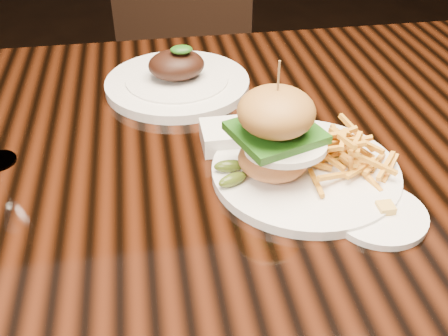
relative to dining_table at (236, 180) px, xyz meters
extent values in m
cube|color=black|center=(0.00, 0.00, 0.06)|extent=(1.60, 0.90, 0.04)
cylinder|color=white|center=(0.08, -0.10, 0.08)|extent=(0.27, 0.27, 0.01)
ellipsoid|color=#955B30|center=(0.03, -0.10, 0.11)|extent=(0.10, 0.10, 0.05)
ellipsoid|color=silver|center=(0.05, -0.12, 0.14)|extent=(0.11, 0.09, 0.01)
ellipsoid|color=orange|center=(0.07, -0.13, 0.15)|extent=(0.02, 0.02, 0.01)
cube|color=#286018|center=(0.03, -0.10, 0.15)|extent=(0.14, 0.14, 0.01)
ellipsoid|color=brown|center=(0.03, -0.10, 0.19)|extent=(0.11, 0.11, 0.06)
cylinder|color=olive|center=(0.03, -0.10, 0.22)|extent=(0.00, 0.00, 0.08)
ellipsoid|color=#354713|center=(-0.03, -0.13, 0.10)|extent=(0.05, 0.03, 0.02)
ellipsoid|color=#354713|center=(-0.03, -0.09, 0.10)|extent=(0.04, 0.02, 0.02)
cylinder|color=white|center=(0.15, -0.21, 0.08)|extent=(0.13, 0.13, 0.01)
cube|color=gold|center=(0.16, -0.21, 0.09)|extent=(0.02, 0.02, 0.01)
cube|color=silver|center=(0.14, -0.19, 0.09)|extent=(0.08, 0.09, 0.00)
cube|color=white|center=(-0.02, 0.00, 0.09)|extent=(0.07, 0.07, 0.03)
cylinder|color=white|center=(-0.08, 0.20, 0.09)|extent=(0.27, 0.27, 0.02)
cylinder|color=white|center=(-0.08, 0.20, 0.09)|extent=(0.19, 0.19, 0.02)
ellipsoid|color=black|center=(-0.08, 0.20, 0.12)|extent=(0.10, 0.09, 0.05)
ellipsoid|color=#286018|center=(-0.07, 0.19, 0.16)|extent=(0.04, 0.03, 0.01)
cube|color=black|center=(-0.05, 0.80, -0.22)|extent=(0.56, 0.56, 0.06)
cylinder|color=black|center=(-0.28, 0.66, -0.45)|extent=(0.04, 0.04, 0.45)
cylinder|color=black|center=(0.09, 0.57, -0.45)|extent=(0.04, 0.04, 0.45)
cylinder|color=black|center=(-0.18, 1.03, -0.45)|extent=(0.04, 0.04, 0.45)
cylinder|color=black|center=(0.19, 0.94, -0.45)|extent=(0.04, 0.04, 0.45)
camera|label=1|loc=(-0.13, -0.69, 0.54)|focal=42.00mm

